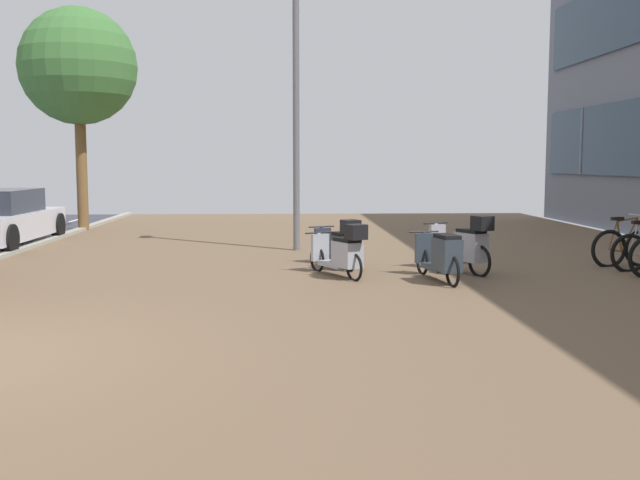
{
  "coord_description": "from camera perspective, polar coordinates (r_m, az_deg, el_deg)",
  "views": [
    {
      "loc": [
        3.23,
        -7.0,
        1.88
      ],
      "look_at": [
        3.59,
        0.44,
        1.1
      ],
      "focal_mm": 41.36,
      "sensor_mm": 36.0,
      "label": 1
    }
  ],
  "objects": [
    {
      "name": "scooter_mid",
      "position": [
        13.12,
        1.54,
        -0.4
      ],
      "size": [
        0.87,
        1.59,
        0.92
      ],
      "color": "black",
      "rests_on": "ground"
    },
    {
      "name": "lamp_post",
      "position": [
        15.81,
        -1.87,
        11.73
      ],
      "size": [
        0.2,
        0.52,
        6.26
      ],
      "color": "slate",
      "rests_on": "ground"
    },
    {
      "name": "bicycle_rack_05",
      "position": [
        14.49,
        22.54,
        -0.53
      ],
      "size": [
        1.37,
        0.48,
        0.98
      ],
      "color": "black",
      "rests_on": "ground"
    },
    {
      "name": "scooter_extra",
      "position": [
        12.75,
        11.08,
        -0.46
      ],
      "size": [
        0.97,
        1.63,
        1.04
      ],
      "color": "black",
      "rests_on": "ground"
    },
    {
      "name": "ground",
      "position": [
        7.47,
        -16.82,
        -9.02
      ],
      "size": [
        21.0,
        40.0,
        0.13
      ],
      "color": "#2D2A3A"
    },
    {
      "name": "street_tree",
      "position": [
        21.67,
        -18.2,
        12.58
      ],
      "size": [
        3.18,
        3.18,
        6.08
      ],
      "color": "brown",
      "rests_on": "ground"
    },
    {
      "name": "scooter_near",
      "position": [
        11.77,
        9.39,
        -1.24
      ],
      "size": [
        0.63,
        1.77,
        0.8
      ],
      "color": "black",
      "rests_on": "ground"
    },
    {
      "name": "scooter_far",
      "position": [
        12.06,
        1.73,
        -0.95
      ],
      "size": [
        0.97,
        1.52,
        0.93
      ],
      "color": "black",
      "rests_on": "ground"
    }
  ]
}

